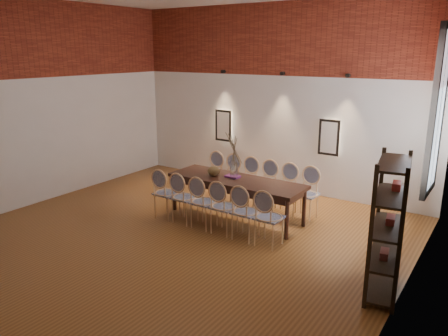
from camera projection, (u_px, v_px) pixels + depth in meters
The scene contains 33 objects.
floor at pixel (173, 240), 7.20m from camera, with size 7.00×7.00×0.02m, color brown.
wall_back at pixel (276, 99), 9.52m from camera, with size 7.00×0.10×4.00m, color silver.
wall_left at pixel (32, 104), 8.58m from camera, with size 0.10×7.00×4.00m, color silver.
wall_right at pixel (417, 147), 4.77m from camera, with size 0.10×7.00×4.00m, color silver.
brick_band_back at pixel (276, 39), 9.14m from camera, with size 7.00×0.02×1.50m, color maroon.
brick_band_left at pixel (26, 38), 8.22m from camera, with size 0.02×7.00×1.50m, color maroon.
brick_band_right at pixel (424, 28), 4.48m from camera, with size 0.02×7.00×1.50m, color maroon.
niche_left at pixel (224, 126), 10.32m from camera, with size 0.36×0.06×0.66m, color #FFEAC6.
niche_right at pixel (329, 137), 8.93m from camera, with size 0.36×0.06×0.66m, color #FFEAC6.
spot_fixture_left at pixel (223, 72), 9.97m from camera, with size 0.08×0.08×0.10m, color black.
spot_fixture_mid at pixel (282, 73), 9.17m from camera, with size 0.08×0.08×0.10m, color black.
spot_fixture_right at pixel (348, 76), 8.42m from camera, with size 0.08×0.08×0.10m, color black.
window_glass at pixel (439, 112), 6.38m from camera, with size 0.02×0.78×2.38m, color silver.
window_frame at pixel (437, 112), 6.39m from camera, with size 0.08×0.90×2.50m, color black.
window_mullion at pixel (437, 112), 6.39m from camera, with size 0.06×0.06×2.40m, color black.
dining_table at pixel (236, 199), 8.06m from camera, with size 2.58×0.83×0.75m, color #361A12.
chair_near_a at pixel (167, 193), 8.07m from camera, with size 0.44×0.44×0.94m, color #DEB17B, non-canonical shape.
chair_near_b at pixel (185, 197), 7.84m from camera, with size 0.44×0.44×0.94m, color #DEB17B, non-canonical shape.
chair_near_c at pixel (204, 202), 7.60m from camera, with size 0.44×0.44×0.94m, color #DEB17B, non-canonical shape.
chair_near_d at pixel (224, 207), 7.36m from camera, with size 0.44×0.44×0.94m, color #DEB17B, non-canonical shape.
chair_near_e at pixel (246, 212), 7.13m from camera, with size 0.44×0.44×0.94m, color #DEB17B, non-canonical shape.
chair_near_f at pixel (269, 217), 6.89m from camera, with size 0.44×0.44×0.94m, color #DEB17B, non-canonical shape.
chair_far_a at pixel (211, 176), 9.18m from camera, with size 0.44×0.44×0.94m, color #DEB17B, non-canonical shape.
chair_far_b at pixel (228, 179), 8.94m from camera, with size 0.44×0.44×0.94m, color #DEB17B, non-canonical shape.
chair_far_c at pixel (246, 183), 8.70m from camera, with size 0.44×0.44×0.94m, color #DEB17B, non-canonical shape.
chair_far_d at pixel (265, 186), 8.47m from camera, with size 0.44×0.44×0.94m, color #DEB17B, non-canonical shape.
chair_far_e at pixel (285, 190), 8.23m from camera, with size 0.44×0.44×0.94m, color #DEB17B, non-canonical shape.
chair_far_f at pixel (306, 194), 8.00m from camera, with size 0.44×0.44×0.94m, color #DEB17B, non-canonical shape.
vase at pixel (234, 171), 7.95m from camera, with size 0.14×0.14×0.30m, color silver.
dried_branches at pixel (234, 147), 7.83m from camera, with size 0.50×0.50×0.70m, color brown, non-canonical shape.
bowl at pixel (214, 171), 8.16m from camera, with size 0.24×0.24×0.18m, color brown.
book at pixel (233, 176), 8.09m from camera, with size 0.26×0.18×0.03m, color #7C276F.
shelving_rack at pixel (388, 227), 5.42m from camera, with size 0.38×1.00×1.80m, color black, non-canonical shape.
Camera 1 is at (4.39, -5.05, 3.03)m, focal length 35.00 mm.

